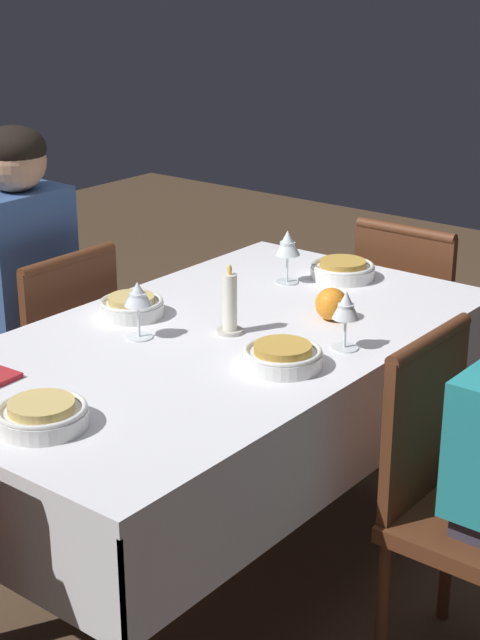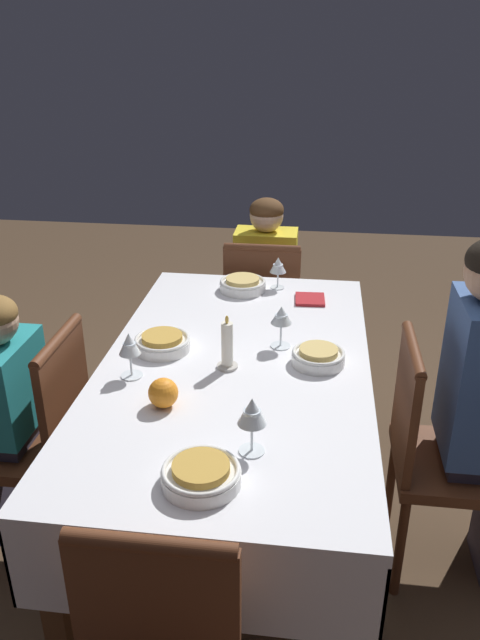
{
  "view_description": "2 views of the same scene",
  "coord_description": "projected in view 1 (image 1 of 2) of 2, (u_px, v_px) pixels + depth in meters",
  "views": [
    {
      "loc": [
        1.79,
        1.5,
        1.67
      ],
      "look_at": [
        -0.01,
        0.07,
        0.81
      ],
      "focal_mm": 55.0,
      "sensor_mm": 36.0,
      "label": 1
    },
    {
      "loc": [
        -1.77,
        -0.24,
        1.74
      ],
      "look_at": [
        0.03,
        -0.01,
        0.89
      ],
      "focal_mm": 35.0,
      "sensor_mm": 36.0,
      "label": 2
    }
  ],
  "objects": [
    {
      "name": "ground_plane",
      "position": [
        216.0,
        584.0,
        2.77
      ],
      "size": [
        8.0,
        8.0,
        0.0
      ],
      "primitive_type": "plane",
      "color": "#4C3826"
    },
    {
      "name": "dining_table",
      "position": [
        214.0,
        369.0,
        2.54
      ],
      "size": [
        1.56,
        0.87,
        0.75
      ],
      "color": "silver",
      "rests_on": "ground_plane"
    },
    {
      "name": "chair_south",
      "position": [
        50.0,
        367.0,
        3.0
      ],
      "size": [
        0.39,
        0.39,
        0.87
      ],
      "color": "#562D19",
      "rests_on": "ground_plane"
    },
    {
      "name": "chair_north",
      "position": [
        463.0,
        496.0,
        2.28
      ],
      "size": [
        0.39,
        0.39,
        0.87
      ],
      "rotation": [
        0.0,
        0.0,
        3.14
      ],
      "color": "#562D19",
      "rests_on": "ground_plane"
    },
    {
      "name": "chair_west",
      "position": [
        416.0,
        328.0,
        3.32
      ],
      "size": [
        0.39,
        0.39,
        0.87
      ],
      "rotation": [
        0.0,
        0.0,
        -1.57
      ],
      "color": "#562D19",
      "rests_on": "ground_plane"
    },
    {
      "name": "person_adult_denim",
      "position": [
        15.0,
        296.0,
        3.01
      ],
      "size": [
        0.3,
        0.34,
        1.21
      ],
      "color": "#383342",
      "rests_on": "ground_plane"
    },
    {
      "name": "bowl_south",
      "position": [
        132.0,
        306.0,
        2.64
      ],
      "size": [
        0.17,
        0.17,
        0.06
      ],
      "color": "white",
      "rests_on": "dining_table"
    },
    {
      "name": "wine_glass_south",
      "position": [
        138.0,
        297.0,
        2.45
      ],
      "size": [
        0.07,
        0.07,
        0.15
      ],
      "color": "white",
      "rests_on": "dining_table"
    },
    {
      "name": "bowl_east",
      "position": [
        42.0,
        414.0,
        2.01
      ],
      "size": [
        0.19,
        0.19,
        0.06
      ],
      "color": "white",
      "rests_on": "dining_table"
    },
    {
      "name": "bowl_north",
      "position": [
        283.0,
        356.0,
        2.31
      ],
      "size": [
        0.19,
        0.19,
        0.06
      ],
      "color": "white",
      "rests_on": "dining_table"
    },
    {
      "name": "wine_glass_north",
      "position": [
        346.0,
        308.0,
        2.39
      ],
      "size": [
        0.07,
        0.07,
        0.15
      ],
      "color": "white",
      "rests_on": "dining_table"
    },
    {
      "name": "bowl_west",
      "position": [
        342.0,
        269.0,
        2.94
      ],
      "size": [
        0.19,
        0.19,
        0.06
      ],
      "color": "white",
      "rests_on": "dining_table"
    },
    {
      "name": "wine_glass_west",
      "position": [
        287.0,
        245.0,
        2.87
      ],
      "size": [
        0.08,
        0.08,
        0.16
      ],
      "color": "white",
      "rests_on": "dining_table"
    },
    {
      "name": "candle_centerpiece",
      "position": [
        230.0,
        307.0,
        2.5
      ],
      "size": [
        0.07,
        0.07,
        0.18
      ],
      "color": "beige",
      "rests_on": "dining_table"
    },
    {
      "name": "orange_fruit",
      "position": [
        331.0,
        304.0,
        2.6
      ],
      "size": [
        0.09,
        0.09,
        0.09
      ],
      "primitive_type": "sphere",
      "color": "orange",
      "rests_on": "dining_table"
    }
  ]
}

